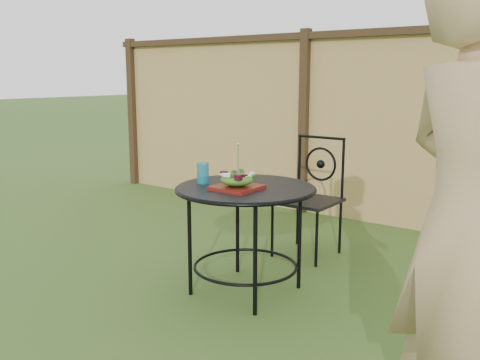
{
  "coord_description": "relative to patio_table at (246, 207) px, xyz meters",
  "views": [
    {
      "loc": [
        1.47,
        -2.72,
        1.44
      ],
      "look_at": [
        -0.6,
        0.09,
        0.75
      ],
      "focal_mm": 40.0,
      "sensor_mm": 36.0,
      "label": 1
    }
  ],
  "objects": [
    {
      "name": "ground",
      "position": [
        0.52,
        -0.04,
        -0.59
      ],
      "size": [
        60.0,
        60.0,
        0.0
      ],
      "primitive_type": "plane",
      "color": "#2E4D18",
      "rests_on": "ground"
    },
    {
      "name": "fence",
      "position": [
        0.52,
        2.15,
        0.36
      ],
      "size": [
        8.0,
        0.12,
        1.9
      ],
      "color": "#DDB86D",
      "rests_on": "ground"
    },
    {
      "name": "patio_table",
      "position": [
        0.0,
        0.0,
        0.0
      ],
      "size": [
        0.92,
        0.92,
        0.72
      ],
      "color": "black",
      "rests_on": "ground"
    },
    {
      "name": "patio_chair",
      "position": [
        -0.04,
        0.96,
        -0.08
      ],
      "size": [
        0.46,
        0.46,
        0.95
      ],
      "color": "black",
      "rests_on": "ground"
    },
    {
      "name": "diner",
      "position": [
        1.56,
        -0.84,
        0.34
      ],
      "size": [
        0.8,
        0.78,
        1.85
      ],
      "primitive_type": "imported",
      "rotation": [
        0.0,
        0.0,
        2.4
      ],
      "color": "tan",
      "rests_on": "ground"
    },
    {
      "name": "salad_plate",
      "position": [
        0.01,
        -0.1,
        0.15
      ],
      "size": [
        0.27,
        0.27,
        0.02
      ],
      "primitive_type": "cube",
      "color": "#511A0B",
      "rests_on": "patio_table"
    },
    {
      "name": "salad",
      "position": [
        0.01,
        -0.1,
        0.2
      ],
      "size": [
        0.21,
        0.21,
        0.08
      ],
      "primitive_type": "ellipsoid",
      "color": "#235614",
      "rests_on": "salad_plate"
    },
    {
      "name": "fork",
      "position": [
        0.02,
        -0.1,
        0.33
      ],
      "size": [
        0.01,
        0.01,
        0.18
      ],
      "primitive_type": "cylinder",
      "color": "silver",
      "rests_on": "salad"
    },
    {
      "name": "drinking_glass",
      "position": [
        -0.29,
        -0.08,
        0.21
      ],
      "size": [
        0.08,
        0.08,
        0.14
      ],
      "primitive_type": "cylinder",
      "color": "#0C798D",
      "rests_on": "patio_table"
    }
  ]
}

